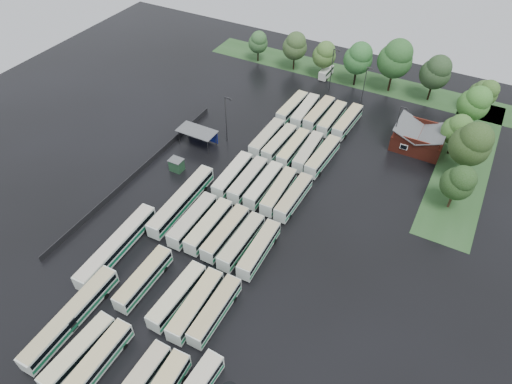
% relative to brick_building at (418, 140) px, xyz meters
% --- Properties ---
extents(ground, '(160.00, 160.00, 0.00)m').
position_rel_brick_building_xyz_m(ground, '(-24.00, -42.77, -1.87)').
color(ground, black).
rests_on(ground, ground).
extents(brick_building, '(10.07, 8.60, 5.39)m').
position_rel_brick_building_xyz_m(brick_building, '(0.00, 0.00, 0.00)').
color(brick_building, maroon).
rests_on(brick_building, ground).
extents(wash_shed, '(8.20, 4.20, 3.58)m').
position_rel_brick_building_xyz_m(wash_shed, '(-41.20, -20.74, 1.12)').
color(wash_shed, '#2D2D30').
rests_on(wash_shed, ground).
extents(utility_hut, '(2.70, 2.20, 2.62)m').
position_rel_brick_building_xyz_m(utility_hut, '(-40.20, -30.17, -0.55)').
color(utility_hut, '#1A3C23').
rests_on(utility_hut, ground).
extents(grass_strip_north, '(80.00, 10.00, 0.01)m').
position_rel_brick_building_xyz_m(grass_strip_north, '(-22.00, 22.03, -1.86)').
color(grass_strip_north, '#24481F').
rests_on(grass_strip_north, ground).
extents(grass_strip_east, '(10.00, 50.00, 0.01)m').
position_rel_brick_building_xyz_m(grass_strip_east, '(10.00, 0.03, -1.86)').
color(grass_strip_east, '#24481F').
rests_on(grass_strip_east, ground).
extents(west_fence, '(0.10, 50.00, 1.20)m').
position_rel_brick_building_xyz_m(west_fence, '(-46.20, -34.77, -1.27)').
color(west_fence, '#2D2D30').
rests_on(west_fence, ground).
extents(bus_r0c0, '(2.94, 11.64, 3.21)m').
position_rel_brick_building_xyz_m(bus_r0c0, '(-28.33, -68.93, -0.10)').
color(bus_r0c0, silver).
rests_on(bus_r0c0, ground).
extents(bus_r0c1, '(2.54, 11.49, 3.19)m').
position_rel_brick_building_xyz_m(bus_r0c1, '(-25.24, -68.63, -0.11)').
color(bus_r0c1, silver).
rests_on(bus_r0c1, ground).
extents(bus_r1c0, '(2.58, 11.59, 3.22)m').
position_rel_brick_building_xyz_m(bus_r1c0, '(-28.29, -55.28, -0.09)').
color(bus_r1c0, silver).
rests_on(bus_r1c0, ground).
extents(bus_r1c2, '(2.74, 11.67, 3.23)m').
position_rel_brick_building_xyz_m(bus_r1c2, '(-21.93, -55.40, -0.09)').
color(bus_r1c2, silver).
rests_on(bus_r1c2, ground).
extents(bus_r1c3, '(2.92, 12.01, 3.32)m').
position_rel_brick_building_xyz_m(bus_r1c3, '(-18.63, -55.45, -0.04)').
color(bus_r1c3, silver).
rests_on(bus_r1c3, ground).
extents(bus_r1c4, '(2.55, 11.42, 3.17)m').
position_rel_brick_building_xyz_m(bus_r1c4, '(-15.71, -54.85, -0.12)').
color(bus_r1c4, silver).
rests_on(bus_r1c4, ground).
extents(bus_r2c0, '(2.61, 11.94, 3.32)m').
position_rel_brick_building_xyz_m(bus_r2c0, '(-28.59, -41.57, -0.04)').
color(bus_r2c0, silver).
rests_on(bus_r2c0, ground).
extents(bus_r2c1, '(2.54, 11.80, 3.28)m').
position_rel_brick_building_xyz_m(bus_r2c1, '(-25.38, -41.39, -0.06)').
color(bus_r2c1, silver).
rests_on(bus_r2c1, ground).
extents(bus_r2c2, '(2.64, 11.80, 3.28)m').
position_rel_brick_building_xyz_m(bus_r2c2, '(-22.10, -41.40, -0.06)').
color(bus_r2c2, silver).
rests_on(bus_r2c2, ground).
extents(bus_r2c3, '(2.62, 11.71, 3.25)m').
position_rel_brick_building_xyz_m(bus_r2c3, '(-18.84, -41.73, -0.08)').
color(bus_r2c3, silver).
rests_on(bus_r2c3, ground).
extents(bus_r2c4, '(2.76, 11.51, 3.19)m').
position_rel_brick_building_xyz_m(bus_r2c4, '(-15.50, -41.77, -0.11)').
color(bus_r2c4, silver).
rests_on(bus_r2c4, ground).
extents(bus_r3c0, '(2.79, 11.89, 3.29)m').
position_rel_brick_building_xyz_m(bus_r3c0, '(-28.57, -28.01, -0.05)').
color(bus_r3c0, silver).
rests_on(bus_r3c0, ground).
extents(bus_r3c1, '(2.59, 11.74, 3.26)m').
position_rel_brick_building_xyz_m(bus_r3c1, '(-25.31, -27.84, -0.07)').
color(bus_r3c1, silver).
rests_on(bus_r3c1, ground).
extents(bus_r3c2, '(2.50, 11.62, 3.23)m').
position_rel_brick_building_xyz_m(bus_r3c2, '(-22.04, -27.72, -0.09)').
color(bus_r3c2, silver).
rests_on(bus_r3c2, ground).
extents(bus_r3c3, '(2.84, 11.61, 3.21)m').
position_rel_brick_building_xyz_m(bus_r3c3, '(-18.80, -27.88, -0.10)').
color(bus_r3c3, silver).
rests_on(bus_r3c3, ground).
extents(bus_r3c4, '(2.65, 11.45, 3.18)m').
position_rel_brick_building_xyz_m(bus_r3c4, '(-15.72, -28.01, -0.12)').
color(bus_r3c4, silver).
rests_on(bus_r3c4, ground).
extents(bus_r4c0, '(2.59, 11.75, 3.26)m').
position_rel_brick_building_xyz_m(bus_r4c0, '(-28.28, -14.27, -0.07)').
color(bus_r4c0, silver).
rests_on(bus_r4c0, ground).
extents(bus_r4c1, '(2.82, 11.40, 3.15)m').
position_rel_brick_building_xyz_m(bus_r4c1, '(-25.23, -14.54, -0.13)').
color(bus_r4c1, silver).
rests_on(bus_r4c1, ground).
extents(bus_r4c2, '(2.50, 11.26, 3.13)m').
position_rel_brick_building_xyz_m(bus_r4c2, '(-21.96, -14.70, -0.14)').
color(bus_r4c2, silver).
rests_on(bus_r4c2, ground).
extents(bus_r4c3, '(2.78, 11.45, 3.17)m').
position_rel_brick_building_xyz_m(bus_r4c3, '(-18.78, -14.42, -0.12)').
color(bus_r4c3, silver).
rests_on(bus_r4c3, ground).
extents(bus_r4c4, '(3.10, 11.96, 3.30)m').
position_rel_brick_building_xyz_m(bus_r4c4, '(-15.57, -14.54, -0.05)').
color(bus_r4c4, silver).
rests_on(bus_r4c4, ground).
extents(bus_r5c0, '(2.81, 11.62, 3.21)m').
position_rel_brick_building_xyz_m(bus_r5c0, '(-28.60, -1.05, -0.10)').
color(bus_r5c0, silver).
rests_on(bus_r5c0, ground).
extents(bus_r5c1, '(2.79, 11.73, 3.25)m').
position_rel_brick_building_xyz_m(bus_r5c1, '(-25.36, -1.05, -0.08)').
color(bus_r5c1, silver).
rests_on(bus_r5c1, ground).
extents(bus_r5c2, '(2.99, 11.89, 3.28)m').
position_rel_brick_building_xyz_m(bus_r5c2, '(-22.19, -0.44, -0.06)').
color(bus_r5c2, silver).
rests_on(bus_r5c2, ground).
extents(bus_r5c3, '(2.67, 11.66, 3.23)m').
position_rel_brick_building_xyz_m(bus_r5c3, '(-18.89, -0.99, -0.09)').
color(bus_r5c3, silver).
rests_on(bus_r5c3, ground).
extents(bus_r5c4, '(3.08, 11.87, 3.27)m').
position_rel_brick_building_xyz_m(bus_r5c4, '(-15.42, -0.50, -0.07)').
color(bus_r5c4, silver).
rests_on(bus_r5c4, ground).
extents(artic_bus_west_a, '(2.74, 17.30, 3.20)m').
position_rel_brick_building_xyz_m(artic_bus_west_a, '(-33.14, -65.46, -0.09)').
color(artic_bus_west_a, silver).
rests_on(artic_bus_west_a, ground).
extents(artic_bus_west_b, '(2.92, 17.86, 3.30)m').
position_rel_brick_building_xyz_m(artic_bus_west_b, '(-33.04, -38.45, -0.03)').
color(artic_bus_west_b, silver).
rests_on(artic_bus_west_b, ground).
extents(artic_bus_west_c, '(3.12, 17.89, 3.31)m').
position_rel_brick_building_xyz_m(artic_bus_west_c, '(-36.18, -52.20, -0.03)').
color(artic_bus_west_c, silver).
rests_on(artic_bus_west_c, ground).
extents(minibus, '(2.15, 5.41, 2.34)m').
position_rel_brick_building_xyz_m(minibus, '(-28.16, 18.78, -0.57)').
color(minibus, silver).
rests_on(minibus, ground).
extents(tree_north_0, '(5.17, 5.17, 8.56)m').
position_rel_brick_building_xyz_m(tree_north_0, '(-47.71, 18.22, 3.64)').
color(tree_north_0, black).
rests_on(tree_north_0, ground).
extents(tree_north_1, '(6.31, 6.31, 10.44)m').
position_rel_brick_building_xyz_m(tree_north_1, '(-37.12, 18.45, 4.85)').
color(tree_north_1, black).
rests_on(tree_north_1, ground).
extents(tree_north_2, '(5.90, 5.90, 9.77)m').
position_rel_brick_building_xyz_m(tree_north_2, '(-28.95, 18.43, 4.42)').
color(tree_north_2, black).
rests_on(tree_north_2, ground).
extents(tree_north_3, '(6.99, 6.99, 11.57)m').
position_rel_brick_building_xyz_m(tree_north_3, '(-20.18, 18.33, 5.58)').
color(tree_north_3, black).
rests_on(tree_north_3, ground).
extents(tree_north_4, '(8.21, 8.21, 13.59)m').
position_rel_brick_building_xyz_m(tree_north_4, '(-11.69, 19.70, 6.88)').
color(tree_north_4, black).
rests_on(tree_north_4, ground).
extents(tree_north_5, '(7.05, 7.05, 11.68)m').
position_rel_brick_building_xyz_m(tree_north_5, '(-2.10, 20.04, 5.65)').
color(tree_north_5, black).
rests_on(tree_north_5, ground).
extents(tree_north_6, '(4.95, 4.95, 8.20)m').
position_rel_brick_building_xyz_m(tree_north_6, '(8.45, 19.92, 3.41)').
color(tree_north_6, black).
rests_on(tree_north_6, ground).
extents(tree_east_0, '(5.87, 5.87, 9.71)m').
position_rel_brick_building_xyz_m(tree_east_0, '(9.75, -15.34, 4.38)').
color(tree_east_0, '#3B2A19').
rests_on(tree_east_0, ground).
extents(tree_east_1, '(7.62, 7.62, 12.62)m').
position_rel_brick_building_xyz_m(tree_east_1, '(9.73, -5.59, 6.26)').
color(tree_east_1, black).
rests_on(tree_east_1, ground).
extents(tree_east_2, '(5.82, 5.82, 9.64)m').
position_rel_brick_building_xyz_m(tree_east_2, '(6.53, 0.92, 4.33)').
color(tree_east_2, black).
rests_on(tree_east_2, ground).
extents(tree_east_3, '(6.66, 6.66, 11.04)m').
position_rel_brick_building_xyz_m(tree_east_3, '(7.98, 11.19, 5.23)').
color(tree_east_3, black).
rests_on(tree_east_3, ground).
extents(tree_east_4, '(5.36, 5.36, 8.88)m').
position_rel_brick_building_xyz_m(tree_east_4, '(9.56, 19.33, 3.84)').
color(tree_east_4, '#382C1F').
rests_on(tree_east_4, ground).
extents(lamp_post_ne, '(1.55, 0.30, 10.05)m').
position_rel_brick_building_xyz_m(lamp_post_ne, '(-4.53, -2.58, 3.97)').
color(lamp_post_ne, '#2D2D30').
rests_on(lamp_post_ne, ground).
extents(lamp_post_nw, '(1.69, 0.33, 10.97)m').
position_rel_brick_building_xyz_m(lamp_post_nw, '(-36.21, -17.20, 4.50)').
color(lamp_post_nw, '#2D2D30').
rests_on(lamp_post_nw, ground).
extents(lamp_post_back_w, '(1.69, 0.33, 10.97)m').
position_rel_brick_building_xyz_m(lamp_post_back_w, '(-24.71, 12.81, 4.50)').
color(lamp_post_back_w, '#2D2D30').
rests_on(lamp_post_back_w, ground).
extents(lamp_post_back_e, '(1.48, 0.29, 9.58)m').
position_rel_brick_building_xyz_m(lamp_post_back_e, '(-15.75, 10.78, 3.70)').
color(lamp_post_back_e, '#2D2D30').
rests_on(lamp_post_back_e, ground).
extents(puddle_0, '(4.95, 4.95, 0.01)m').
position_rel_brick_building_xyz_m(puddle_0, '(-27.59, -64.84, -1.86)').
color(puddle_0, black).
rests_on(puddle_0, ground).
extents(puddle_1, '(4.66, 4.66, 0.01)m').
position_rel_brick_building_xyz_m(puddle_1, '(-17.70, -64.52, -1.86)').
color(puddle_1, black).
rests_on(puddle_1, ground).
extents(puddle_2, '(6.21, 6.21, 0.01)m').
position_rel_brick_building_xyz_m(puddle_2, '(-32.06, -40.92, -1.86)').
color(puddle_2, black).
rests_on(puddle_2, ground).
extents(puddle_3, '(4.81, 4.81, 0.01)m').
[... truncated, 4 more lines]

